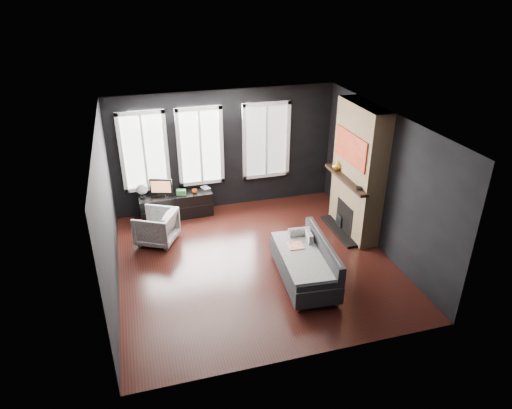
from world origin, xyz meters
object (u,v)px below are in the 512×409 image
object	(u,v)px
media_console	(176,205)
mantel_vase	(337,165)
armchair	(156,226)
sofa	(304,261)
monitor	(161,186)
mug	(195,191)
book	(202,184)

from	to	relation	value
media_console	mantel_vase	bearing A→B (deg)	-22.53
mantel_vase	armchair	bearing A→B (deg)	177.13
sofa	monitor	world-z (taller)	monitor
sofa	monitor	xyz separation A→B (m)	(-2.16, 3.01, 0.38)
mug	mantel_vase	size ratio (longest dim) A/B	0.56
monitor	mug	world-z (taller)	monitor
sofa	media_console	distance (m)	3.54
sofa	armchair	bearing A→B (deg)	144.31
media_console	mug	size ratio (longest dim) A/B	14.01
media_console	book	bearing A→B (deg)	7.31
media_console	sofa	bearing A→B (deg)	-60.51
monitor	mantel_vase	distance (m)	3.77
media_console	monitor	world-z (taller)	monitor
mug	mantel_vase	bearing A→B (deg)	-21.79
sofa	book	world-z (taller)	sofa
sofa	mantel_vase	size ratio (longest dim) A/B	8.85
armchair	monitor	size ratio (longest dim) A/B	1.50
book	mantel_vase	world-z (taller)	mantel_vase
sofa	book	bearing A→B (deg)	116.31
sofa	book	distance (m)	3.37
media_console	mantel_vase	size ratio (longest dim) A/B	7.80
mug	monitor	bearing A→B (deg)	175.00
armchair	monitor	bearing A→B (deg)	-165.05
sofa	mantel_vase	distance (m)	2.47
mantel_vase	sofa	bearing A→B (deg)	-127.17
armchair	media_console	bearing A→B (deg)	-179.38
mug	book	xyz separation A→B (m)	(0.20, 0.17, 0.05)
sofa	armchair	distance (m)	3.11
media_console	monitor	size ratio (longest dim) A/B	3.19
sofa	mug	xyz separation A→B (m)	(-1.45, 2.95, 0.21)
sofa	mantel_vase	xyz separation A→B (m)	(1.38, 1.82, 0.94)
media_console	mug	distance (m)	0.54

